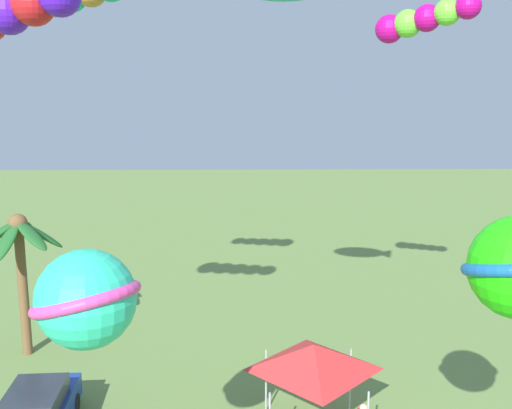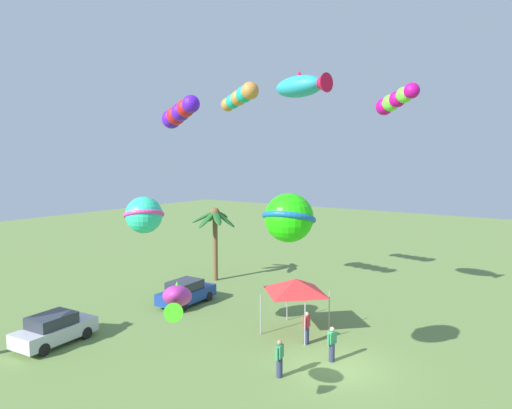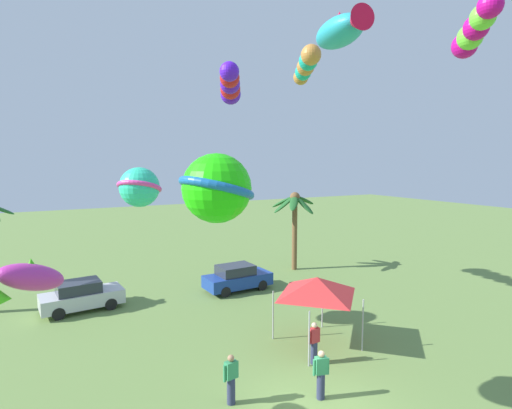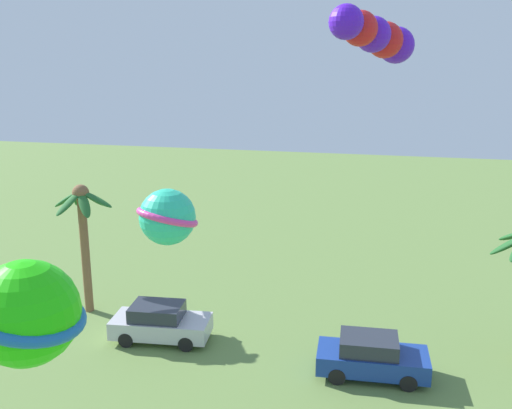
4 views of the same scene
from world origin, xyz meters
The scene contains 6 objects.
palm_tree_0 centered at (-9.73, 14.22, 4.21)m, with size 2.82×2.64×5.81m.
parked_car_0 centered at (2.79, 11.55, 0.75)m, with size 3.98×1.90×1.51m.
parked_car_1 centered at (-5.56, 12.38, 0.75)m, with size 4.04×2.04×1.51m.
kite_ball_1 centered at (-3.38, 8.22, 6.43)m, with size 2.63×2.63×1.71m.
kite_ball_3 centered at (-2.97, 0.65, 6.81)m, with size 2.36×2.37×1.86m.
kite_tube_6 centered at (2.40, 11.49, 11.71)m, with size 2.52×4.07×1.69m.
Camera 4 is at (2.97, -7.37, 11.11)m, focal length 40.43 mm.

